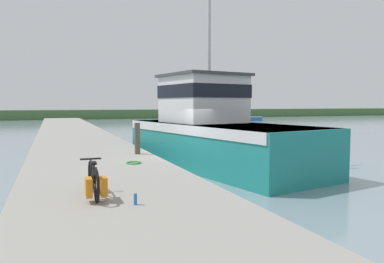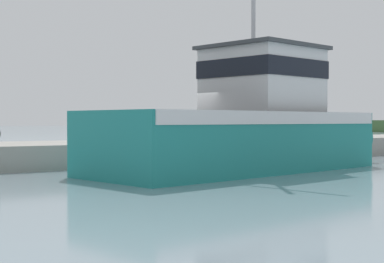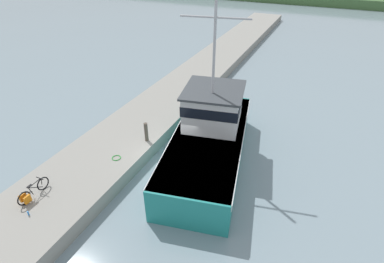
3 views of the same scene
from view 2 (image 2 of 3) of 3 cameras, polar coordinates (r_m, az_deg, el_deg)
name	(u,v)px [view 2 (image 2 of 3)]	position (r m, az deg, el deg)	size (l,w,h in m)	color
ground_plane	(174,169)	(19.32, -1.79, -3.67)	(320.00, 320.00, 0.00)	gray
dock_pier	(126,152)	(22.48, -6.44, -1.98)	(4.43, 80.00, 0.81)	gray
fishing_boat_main	(249,124)	(18.95, 5.52, 0.76)	(5.64, 12.08, 9.10)	teal
mooring_post	(164,126)	(21.29, -2.78, 0.54)	(0.21, 0.21, 1.18)	#51473D
hose_coil	(101,142)	(20.88, -8.78, -1.05)	(0.49, 0.49, 0.04)	green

